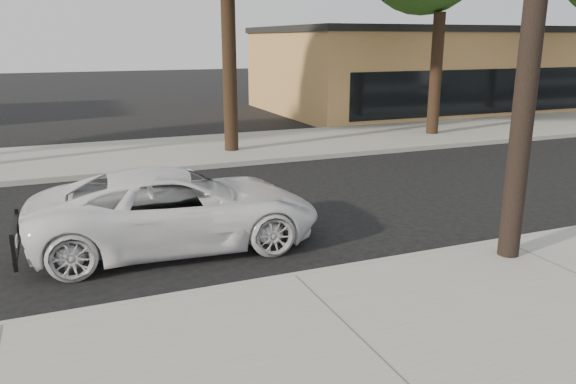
{
  "coord_description": "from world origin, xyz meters",
  "views": [
    {
      "loc": [
        -3.09,
        -9.37,
        3.61
      ],
      "look_at": [
        0.54,
        -0.55,
        1.0
      ],
      "focal_mm": 35.0,
      "sensor_mm": 36.0,
      "label": 1
    }
  ],
  "objects": [
    {
      "name": "police_cruiser",
      "position": [
        -1.28,
        0.2,
        0.7
      ],
      "size": [
        5.18,
        2.65,
        1.4
      ],
      "primitive_type": "imported",
      "rotation": [
        0.0,
        0.0,
        1.51
      ],
      "color": "white",
      "rests_on": "ground"
    },
    {
      "name": "curb_near",
      "position": [
        0.0,
        -2.1,
        0.07
      ],
      "size": [
        90.0,
        0.12,
        0.16
      ],
      "primitive_type": "cube",
      "color": "#9E9B93",
      "rests_on": "ground"
    },
    {
      "name": "building_main",
      "position": [
        16.0,
        16.0,
        2.0
      ],
      "size": [
        18.0,
        10.0,
        4.0
      ],
      "primitive_type": "cube",
      "color": "tan",
      "rests_on": "ground"
    },
    {
      "name": "near_sidewalk",
      "position": [
        0.0,
        -4.3,
        0.07
      ],
      "size": [
        90.0,
        4.4,
        0.15
      ],
      "primitive_type": "cube",
      "color": "gray",
      "rests_on": "ground"
    },
    {
      "name": "far_sidewalk",
      "position": [
        0.0,
        8.5,
        0.07
      ],
      "size": [
        90.0,
        5.0,
        0.15
      ],
      "primitive_type": "cube",
      "color": "gray",
      "rests_on": "ground"
    },
    {
      "name": "ground",
      "position": [
        0.0,
        0.0,
        0.0
      ],
      "size": [
        120.0,
        120.0,
        0.0
      ],
      "primitive_type": "plane",
      "color": "black",
      "rests_on": "ground"
    }
  ]
}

